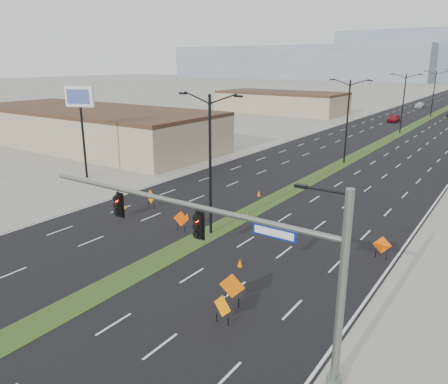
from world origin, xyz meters
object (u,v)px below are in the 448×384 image
Objects in this scene: streetlight_2 at (403,102)px; pole_sign_west at (80,104)px; car_left at (394,118)px; construction_sign_3 at (222,307)px; streetlight_0 at (210,161)px; streetlight_3 at (434,92)px; construction_sign_1 at (151,197)px; cone_3 at (259,193)px; construction_sign_4 at (232,287)px; construction_sign_5 at (382,246)px; signal_mast at (234,245)px; cone_1 at (240,263)px; cone_0 at (187,216)px; construction_sign_0 at (120,207)px; streetlight_1 at (347,119)px; cone_2 at (247,217)px; car_far at (420,105)px; construction_sign_2 at (181,219)px.

pole_sign_west is (-20.49, -50.72, 2.48)m from streetlight_2.
car_left reaches higher than construction_sign_3.
streetlight_0 is 1.00× the size of streetlight_3.
cone_3 is at bearing 68.32° from construction_sign_1.
construction_sign_4 is 11.11m from construction_sign_5.
streetlight_2 and streetlight_3 have the same top height.
signal_mast is 1.63× the size of streetlight_0.
streetlight_0 reaches higher than cone_3.
construction_sign_5 is 2.87× the size of cone_1.
car_left is at bearing 91.19° from cone_0.
pole_sign_west is at bearing 166.74° from cone_0.
construction_sign_4 reaches higher than construction_sign_5.
pole_sign_west reaches higher than construction_sign_0.
construction_sign_0 is (-7.79, -57.61, -4.47)m from streetlight_2.
construction_sign_3 is at bearing -78.90° from streetlight_1.
car_left is at bearing 94.66° from cone_2.
car_far is 2.99× the size of construction_sign_5.
construction_sign_3 is at bearing -82.07° from car_left.
car_left is 74.49m from cone_1.
construction_sign_5 reaches higher than cone_3.
construction_sign_3 is at bearing 142.32° from signal_mast.
streetlight_3 is 6.24× the size of construction_sign_1.
construction_sign_1 is (-2.97, -68.75, 0.16)m from car_left.
construction_sign_0 reaches higher than construction_sign_1.
streetlight_0 is 17.72× the size of cone_0.
construction_sign_1 is 15.05m from pole_sign_west.
cone_2 is (-7.77, 13.80, -4.47)m from signal_mast.
streetlight_0 is 15.76× the size of cone_2.
car_left is at bearing -88.18° from car_far.
construction_sign_1 is 8.68m from cone_2.
streetlight_3 is 86.07m from construction_sign_0.
car_left is 80.37m from construction_sign_3.
streetlight_3 is at bearing 54.44° from pole_sign_west.
car_left reaches higher than cone_2.
streetlight_0 is 4.99m from construction_sign_2.
cone_3 is (-1.69, -18.04, -5.15)m from streetlight_1.
cone_0 is at bearing 149.74° from cone_1.
construction_sign_1 is 2.53× the size of cone_2.
signal_mast is 81.66m from car_left.
construction_sign_2 is at bearing 139.46° from signal_mast.
construction_sign_1 is at bearing 167.17° from streetlight_0.
construction_sign_2 reaches higher than cone_1.
pole_sign_west is at bearing 160.97° from cone_1.
construction_sign_5 is at bearing 49.18° from construction_sign_4.
construction_sign_4 is at bearing -84.32° from car_far.
construction_sign_1 reaches higher than construction_sign_5.
construction_sign_0 is (-16.34, 8.40, -3.84)m from signal_mast.
construction_sign_0 is 5.82m from construction_sign_2.
streetlight_0 is at bearing 144.02° from cone_1.
car_left is 2.97× the size of construction_sign_3.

